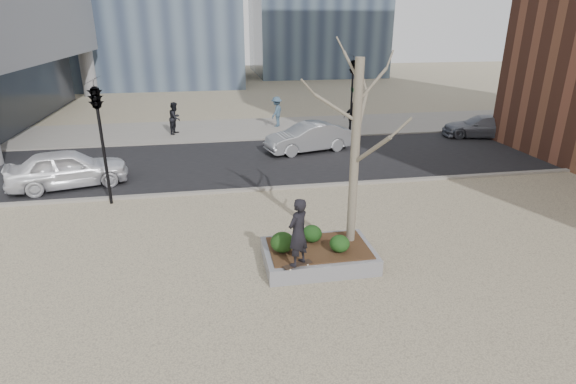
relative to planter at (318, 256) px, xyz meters
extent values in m
plane|color=#BAAE89|center=(-1.00, 0.00, -0.23)|extent=(120.00, 120.00, 0.00)
cube|color=black|center=(-1.00, 10.00, -0.21)|extent=(60.00, 8.00, 0.02)
cube|color=gray|center=(-1.00, 17.00, -0.21)|extent=(60.00, 6.00, 0.02)
cube|color=gray|center=(0.00, 0.00, 0.00)|extent=(3.00, 2.00, 0.45)
cube|color=#382314|center=(0.00, 0.00, 0.25)|extent=(2.70, 1.70, 0.04)
ellipsoid|color=#153812|center=(-1.02, -0.05, 0.54)|extent=(0.64, 0.64, 0.55)
ellipsoid|color=#173C13|center=(-0.11, 0.38, 0.50)|extent=(0.56, 0.56, 0.48)
ellipsoid|color=#153D13|center=(0.50, -0.32, 0.50)|extent=(0.54, 0.54, 0.46)
imported|color=black|center=(-0.76, -0.86, 1.19)|extent=(0.77, 0.75, 1.79)
imported|color=white|center=(-8.46, 7.75, 0.56)|extent=(4.83, 2.90, 1.54)
imported|color=#A1A5AA|center=(2.19, 11.23, 0.52)|extent=(4.64, 2.56, 1.45)
imported|color=slate|center=(12.69, 12.47, 0.42)|extent=(4.60, 2.91, 1.24)
imported|color=black|center=(-4.71, 16.39, 0.73)|extent=(0.99, 1.10, 1.87)
imported|color=#3F5971|center=(1.49, 17.30, 0.73)|extent=(1.21, 1.39, 1.87)
imported|color=black|center=(5.72, 14.91, 0.69)|extent=(1.11, 0.67, 1.77)
camera|label=1|loc=(-2.75, -10.68, 6.09)|focal=28.00mm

